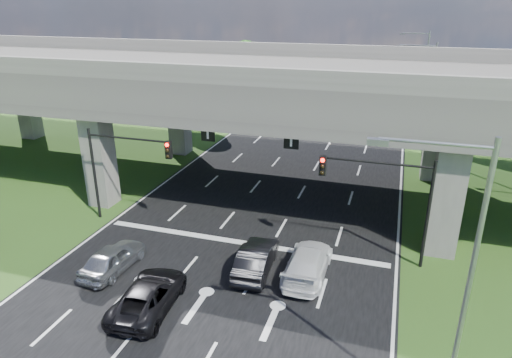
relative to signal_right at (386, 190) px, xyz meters
The scene contains 19 objects.
ground 9.71m from the signal_right, 153.26° to the right, with size 160.00×160.00×0.00m, color #2A4716.
road 10.74m from the signal_right, 142.25° to the left, with size 18.00×120.00×0.03m, color black.
overpass 11.84m from the signal_right, 134.16° to the left, with size 80.00×15.00×10.00m.
warehouse 45.97m from the signal_right, 137.44° to the left, with size 20.00×10.00×4.00m, color #9E9E99.
signal_right is the anchor object (origin of this frame).
signal_left 15.65m from the signal_right, behind, with size 5.76×0.54×6.00m.
streetlight_near 10.33m from the signal_right, 77.12° to the right, with size 3.38×0.25×10.00m.
streetlight_far 20.25m from the signal_right, 83.53° to the left, with size 3.38×0.25×10.00m.
streetlight_beyond 36.17m from the signal_right, 86.39° to the left, with size 3.38×0.25×10.00m.
tree_left_near 31.01m from the signal_right, 134.63° to the left, with size 4.50×4.50×7.80m.
tree_left_mid 38.96m from the signal_right, 129.50° to the left, with size 3.91×3.90×6.76m.
tree_left_far 43.37m from the signal_right, 118.63° to the left, with size 4.80×4.80×8.32m.
tree_right_near 24.62m from the signal_right, 77.76° to the left, with size 4.20×4.20×7.28m.
tree_right_mid 33.10m from the signal_right, 75.62° to the left, with size 3.91×3.90×6.76m.
tree_right_far 40.29m from the signal_right, 83.99° to the left, with size 4.50×4.50×7.80m.
car_silver 14.63m from the signal_right, 158.38° to the right, with size 1.70×4.22×1.44m, color #A3A6AB.
car_dark 7.61m from the signal_right, 153.26° to the right, with size 1.57×4.51×1.49m, color black.
car_white 5.51m from the signal_right, 142.63° to the right, with size 2.05×5.04×1.46m, color silver.
car_trailing 12.83m from the signal_right, 142.69° to the right, with size 2.28×4.95×1.38m, color black.
Camera 1 is at (7.93, -18.70, 13.29)m, focal length 32.00 mm.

